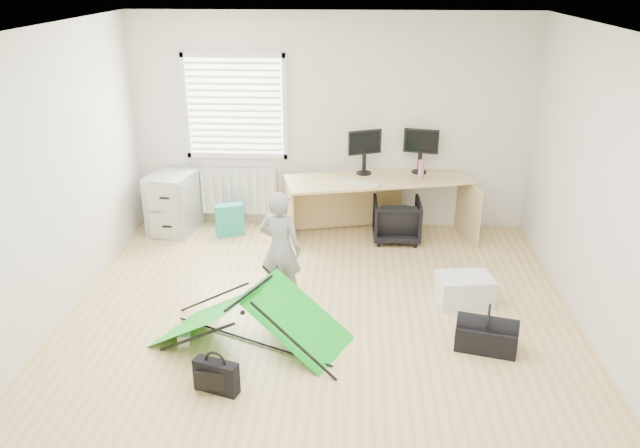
# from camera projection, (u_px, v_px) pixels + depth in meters

# --- Properties ---
(ground) EXTENTS (5.50, 5.50, 0.00)m
(ground) POSITION_uv_depth(u_px,v_px,m) (317.00, 334.00, 5.80)
(ground) COLOR tan
(ground) RESTS_ON ground
(back_wall) EXTENTS (5.00, 0.02, 2.70)m
(back_wall) POSITION_uv_depth(u_px,v_px,m) (331.00, 123.00, 7.82)
(back_wall) COLOR silver
(back_wall) RESTS_ON ground
(window) EXTENTS (1.20, 0.06, 1.20)m
(window) POSITION_uv_depth(u_px,v_px,m) (235.00, 107.00, 7.78)
(window) COLOR silver
(window) RESTS_ON back_wall
(radiator) EXTENTS (1.00, 0.12, 0.60)m
(radiator) POSITION_uv_depth(u_px,v_px,m) (239.00, 191.00, 8.16)
(radiator) COLOR silver
(radiator) RESTS_ON back_wall
(desk) EXTENTS (2.37, 1.24, 0.77)m
(desk) POSITION_uv_depth(u_px,v_px,m) (378.00, 207.00, 7.78)
(desk) COLOR tan
(desk) RESTS_ON ground
(filing_cabinet) EXTENTS (0.63, 0.75, 0.77)m
(filing_cabinet) POSITION_uv_depth(u_px,v_px,m) (174.00, 202.00, 7.95)
(filing_cabinet) COLOR #AAADB0
(filing_cabinet) RESTS_ON ground
(monitor_left) EXTENTS (0.43, 0.26, 0.41)m
(monitor_left) POSITION_uv_depth(u_px,v_px,m) (364.00, 158.00, 7.71)
(monitor_left) COLOR black
(monitor_left) RESTS_ON desk
(monitor_right) EXTENTS (0.44, 0.19, 0.41)m
(monitor_right) POSITION_uv_depth(u_px,v_px,m) (420.00, 157.00, 7.76)
(monitor_right) COLOR black
(monitor_right) RESTS_ON desk
(keyboard) EXTENTS (0.49, 0.32, 0.02)m
(keyboard) POSITION_uv_depth(u_px,v_px,m) (361.00, 184.00, 7.40)
(keyboard) COLOR beige
(keyboard) RESTS_ON desk
(thermos) EXTENTS (0.07, 0.07, 0.25)m
(thermos) POSITION_uv_depth(u_px,v_px,m) (421.00, 170.00, 7.53)
(thermos) COLOR #C16C7A
(thermos) RESTS_ON desk
(office_chair) EXTENTS (0.58, 0.59, 0.53)m
(office_chair) POSITION_uv_depth(u_px,v_px,m) (396.00, 220.00, 7.73)
(office_chair) COLOR black
(office_chair) RESTS_ON ground
(person) EXTENTS (0.49, 0.39, 1.19)m
(person) POSITION_uv_depth(u_px,v_px,m) (280.00, 248.00, 6.16)
(person) COLOR gray
(person) RESTS_ON ground
(kite) EXTENTS (1.82, 1.37, 0.52)m
(kite) POSITION_uv_depth(u_px,v_px,m) (251.00, 318.00, 5.59)
(kite) COLOR #11B61F
(kite) RESTS_ON ground
(storage_crate) EXTENTS (0.57, 0.44, 0.30)m
(storage_crate) POSITION_uv_depth(u_px,v_px,m) (464.00, 290.00, 6.30)
(storage_crate) COLOR silver
(storage_crate) RESTS_ON ground
(tote_bag) EXTENTS (0.38, 0.27, 0.41)m
(tote_bag) POSITION_uv_depth(u_px,v_px,m) (230.00, 220.00, 7.88)
(tote_bag) COLOR teal
(tote_bag) RESTS_ON ground
(laptop_bag) EXTENTS (0.39, 0.22, 0.28)m
(laptop_bag) POSITION_uv_depth(u_px,v_px,m) (216.00, 376.00, 4.98)
(laptop_bag) COLOR black
(laptop_bag) RESTS_ON ground
(white_box) EXTENTS (0.11, 0.11, 0.10)m
(white_box) POSITION_uv_depth(u_px,v_px,m) (184.00, 339.00, 5.64)
(white_box) COLOR silver
(white_box) RESTS_ON ground
(duffel_bag) EXTENTS (0.58, 0.39, 0.23)m
(duffel_bag) POSITION_uv_depth(u_px,v_px,m) (486.00, 337.00, 5.55)
(duffel_bag) COLOR black
(duffel_bag) RESTS_ON ground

